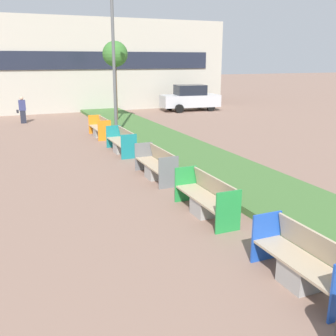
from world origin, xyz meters
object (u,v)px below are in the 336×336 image
Objects in this scene: sapling_tree_far at (115,54)px; bench_blue_frame at (303,265)px; bench_orange_frame at (100,129)px; bench_green_frame at (206,200)px; bench_teal_frame at (122,144)px; street_lamp_post at (113,41)px; pedestrian_walking at (22,110)px; parked_car_distant at (190,98)px; bench_grey_frame at (156,167)px.

bench_blue_frame is at bearing -96.21° from sapling_tree_far.
sapling_tree_far reaches higher than bench_orange_frame.
bench_blue_frame is 0.42× the size of sapling_tree_far.
bench_green_frame and bench_teal_frame have the same top height.
pedestrian_walking is (-3.81, 6.61, -3.67)m from street_lamp_post.
sapling_tree_far is (1.97, 3.93, 3.55)m from bench_orange_frame.
street_lamp_post is (0.61, -0.68, 4.08)m from bench_orange_frame.
bench_green_frame is 10.80m from bench_orange_frame.
bench_blue_frame is 23.19m from parked_car_distant.
bench_teal_frame is 0.28× the size of street_lamp_post.
bench_green_frame is 0.27× the size of street_lamp_post.
bench_teal_frame is 10.11m from pedestrian_walking.
pedestrian_walking reaches higher than bench_orange_frame.
pedestrian_walking is (-3.19, 5.92, 0.42)m from bench_orange_frame.
bench_grey_frame is 0.47× the size of sapling_tree_far.
pedestrian_walking is (-5.16, 1.99, -3.13)m from sapling_tree_far.
pedestrian_walking reaches higher than bench_grey_frame.
sapling_tree_far is at bearing 73.64° from street_lamp_post.
bench_orange_frame is at bearing 132.00° from street_lamp_post.
parked_car_distant is (11.66, 1.50, 0.13)m from pedestrian_walking.
sapling_tree_far is at bearing -21.08° from pedestrian_walking.
bench_blue_frame is at bearing -92.61° from street_lamp_post.
parked_car_distant is (8.47, 14.92, 0.54)m from bench_grey_frame.
bench_grey_frame is at bearing -89.99° from bench_orange_frame.
bench_green_frame is 1.40× the size of pedestrian_walking.
sapling_tree_far is at bearing 82.40° from bench_green_frame.
sapling_tree_far is (1.97, 11.43, 3.54)m from bench_grey_frame.
pedestrian_walking is (-3.19, 20.08, 0.42)m from bench_blue_frame.
bench_teal_frame is (0.00, 3.84, 0.00)m from bench_grey_frame.
parked_car_distant reaches higher than bench_orange_frame.
bench_blue_frame and bench_orange_frame have the same top height.
parked_car_distant is (8.47, 18.23, 0.54)m from bench_green_frame.
bench_blue_frame and bench_grey_frame have the same top height.
bench_blue_frame is at bearing -90.01° from bench_orange_frame.
bench_orange_frame is 6.74m from pedestrian_walking.
bench_grey_frame is 17.17m from parked_car_distant.
bench_grey_frame is 0.98× the size of bench_teal_frame.
bench_grey_frame is (0.00, 3.31, 0.00)m from bench_green_frame.
bench_teal_frame is (0.00, 10.50, 0.01)m from bench_blue_frame.
bench_green_frame is at bearing 89.95° from bench_blue_frame.
street_lamp_post is at bearing -106.36° from sapling_tree_far.
bench_blue_frame is at bearing -90.03° from bench_grey_frame.
street_lamp_post reaches higher than bench_orange_frame.
bench_teal_frame is at bearing -89.96° from bench_orange_frame.
bench_blue_frame and bench_green_frame have the same top height.
bench_orange_frame is (-0.00, 10.80, -0.00)m from bench_green_frame.
bench_green_frame is 3.31m from bench_grey_frame.
street_lamp_post reaches higher than pedestrian_walking.
street_lamp_post is at bearing 84.88° from bench_grey_frame.
bench_teal_frame is 0.51× the size of parked_car_distant.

